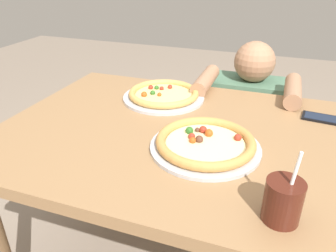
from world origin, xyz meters
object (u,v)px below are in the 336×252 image
at_px(pizza_far, 164,95).
at_px(diner_seated, 245,137).
at_px(pizza_near, 205,143).
at_px(drink_cup_colored, 283,201).
at_px(cell_phone, 324,118).

bearing_deg(pizza_far, diner_seated, 51.73).
bearing_deg(pizza_near, pizza_far, 128.02).
bearing_deg(drink_cup_colored, cell_phone, 77.68).
xyz_separation_m(pizza_near, cell_phone, (0.36, 0.35, -0.02)).
relative_size(drink_cup_colored, diner_seated, 0.20).
bearing_deg(cell_phone, pizza_far, -178.91).
height_order(pizza_far, diner_seated, diner_seated).
height_order(drink_cup_colored, diner_seated, drink_cup_colored).
distance_m(pizza_far, diner_seated, 0.63).
relative_size(pizza_far, diner_seated, 0.37).
bearing_deg(cell_phone, diner_seated, 127.34).
height_order(pizza_near, drink_cup_colored, drink_cup_colored).
bearing_deg(diner_seated, drink_cup_colored, -79.99).
relative_size(pizza_far, drink_cup_colored, 1.89).
xyz_separation_m(pizza_near, pizza_far, (-0.26, 0.34, -0.00)).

